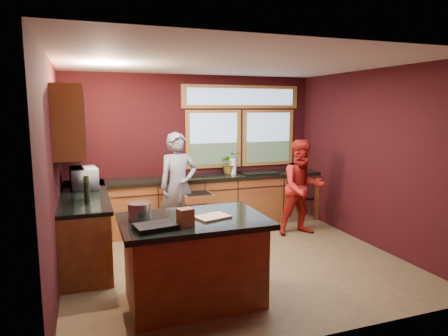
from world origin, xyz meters
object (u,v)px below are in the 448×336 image
person_grey (178,186)px  cutting_board (212,217)px  person_red (302,188)px  stock_pot (140,211)px  island (194,260)px

person_grey → cutting_board: (-0.14, -2.22, 0.09)m
person_red → cutting_board: (-2.14, -1.74, 0.15)m
cutting_board → stock_pot: (-0.75, 0.20, 0.08)m
person_grey → stock_pot: size_ratio=7.22×
island → stock_pot: size_ratio=6.46×
person_red → cutting_board: person_red is taller
island → person_grey: person_grey is taller
island → stock_pot: 0.80m
person_grey → person_red: (2.00, -0.48, -0.07)m
island → person_red: (2.34, 1.69, 0.32)m
person_grey → cutting_board: person_grey is taller
person_grey → cutting_board: 2.23m
cutting_board → stock_pot: bearing=165.1°
person_red → island: bearing=-139.3°
island → person_red: size_ratio=0.97×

